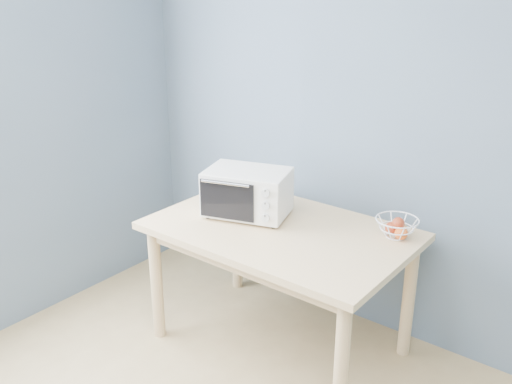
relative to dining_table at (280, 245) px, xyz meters
The scene contains 4 objects.
room 1.91m from the dining_table, 71.18° to the right, with size 4.01×4.51×2.61m.
dining_table is the anchor object (origin of this frame).
toaster_oven 0.36m from the dining_table, behind, with size 0.54×0.46×0.27m.
fruit_basket 0.64m from the dining_table, 27.01° to the left, with size 0.23×0.23×0.12m.
Camera 1 is at (1.06, -0.62, 2.04)m, focal length 40.00 mm.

